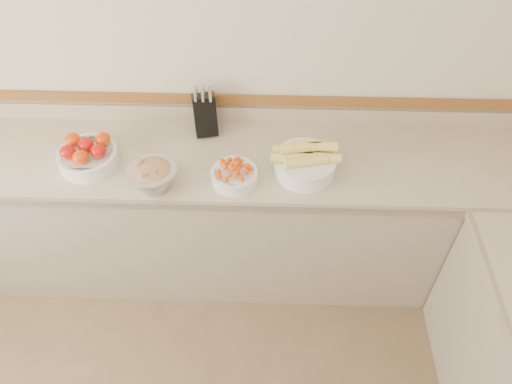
{
  "coord_description": "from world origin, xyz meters",
  "views": [
    {
      "loc": [
        0.4,
        -0.23,
        2.68
      ],
      "look_at": [
        0.35,
        1.35,
        1.0
      ],
      "focal_mm": 35.0,
      "sensor_mm": 36.0,
      "label": 1
    }
  ],
  "objects_px": {
    "knife_block": "(205,114)",
    "rhubarb_bowl": "(153,175)",
    "tomato_bowl": "(87,155)",
    "corn_bowl": "(305,161)",
    "cherry_tomato_bowl": "(234,174)"
  },
  "relations": [
    {
      "from": "knife_block",
      "to": "rhubarb_bowl",
      "type": "relative_size",
      "value": 1.16
    },
    {
      "from": "tomato_bowl",
      "to": "corn_bowl",
      "type": "bearing_deg",
      "value": -1.13
    },
    {
      "from": "tomato_bowl",
      "to": "rhubarb_bowl",
      "type": "distance_m",
      "value": 0.39
    },
    {
      "from": "tomato_bowl",
      "to": "rhubarb_bowl",
      "type": "height_order",
      "value": "tomato_bowl"
    },
    {
      "from": "knife_block",
      "to": "corn_bowl",
      "type": "distance_m",
      "value": 0.61
    },
    {
      "from": "tomato_bowl",
      "to": "corn_bowl",
      "type": "xyz_separation_m",
      "value": [
        1.11,
        -0.02,
        0.01
      ]
    },
    {
      "from": "knife_block",
      "to": "corn_bowl",
      "type": "height_order",
      "value": "knife_block"
    },
    {
      "from": "corn_bowl",
      "to": "rhubarb_bowl",
      "type": "bearing_deg",
      "value": -170.34
    },
    {
      "from": "rhubarb_bowl",
      "to": "knife_block",
      "type": "bearing_deg",
      "value": 63.5
    },
    {
      "from": "tomato_bowl",
      "to": "corn_bowl",
      "type": "height_order",
      "value": "corn_bowl"
    },
    {
      "from": "tomato_bowl",
      "to": "cherry_tomato_bowl",
      "type": "distance_m",
      "value": 0.76
    },
    {
      "from": "rhubarb_bowl",
      "to": "tomato_bowl",
      "type": "bearing_deg",
      "value": 157.7
    },
    {
      "from": "corn_bowl",
      "to": "rhubarb_bowl",
      "type": "xyz_separation_m",
      "value": [
        -0.74,
        -0.13,
        0.0
      ]
    },
    {
      "from": "tomato_bowl",
      "to": "knife_block",
      "type": "bearing_deg",
      "value": 26.02
    },
    {
      "from": "cherry_tomato_bowl",
      "to": "rhubarb_bowl",
      "type": "relative_size",
      "value": 0.94
    }
  ]
}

